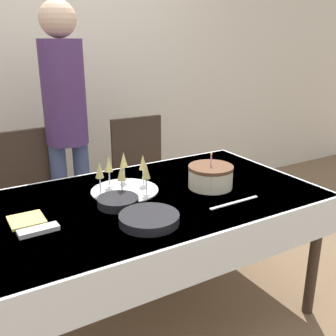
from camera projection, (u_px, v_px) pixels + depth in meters
name	position (u px, v px, depth m)	size (l,w,h in m)	color
ground_plane	(149.00, 317.00, 2.26)	(12.00, 12.00, 0.00)	brown
wall_back	(52.00, 61.00, 3.14)	(8.00, 0.05, 2.70)	silver
dining_table	(147.00, 215.00, 2.06)	(1.80, 1.01, 0.75)	white
dining_chair_far_left	(34.00, 198.00, 2.57)	(0.45, 0.45, 0.96)	#38281E
dining_chair_far_right	(143.00, 177.00, 2.96)	(0.44, 0.44, 0.96)	#38281E
birthday_cake	(211.00, 176.00, 2.14)	(0.25, 0.25, 0.20)	beige
champagne_tray	(124.00, 177.00, 2.09)	(0.36, 0.36, 0.18)	silver
plate_stack_main	(149.00, 219.00, 1.74)	(0.27, 0.27, 0.04)	black
plate_stack_dessert	(118.00, 202.00, 1.92)	(0.20, 0.20, 0.04)	black
cake_knife	(234.00, 203.00, 1.95)	(0.30, 0.02, 0.00)	silver
fork_pile	(38.00, 230.00, 1.66)	(0.17, 0.06, 0.02)	silver
napkin_pile	(27.00, 220.00, 1.76)	(0.15, 0.15, 0.01)	#E0D166
person_standing	(65.00, 111.00, 2.59)	(0.28, 0.28, 1.75)	#3F4C72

